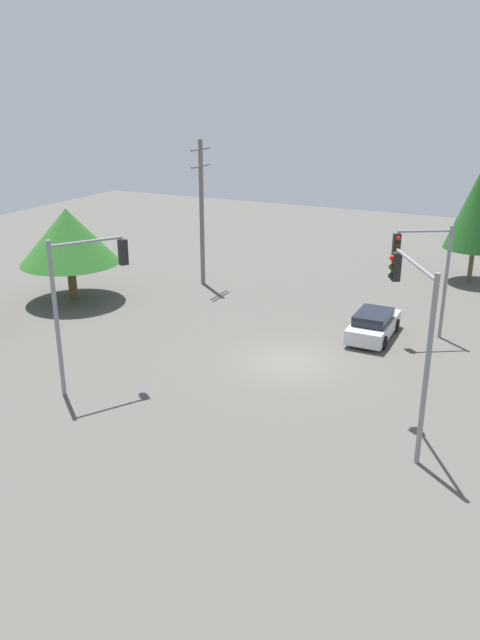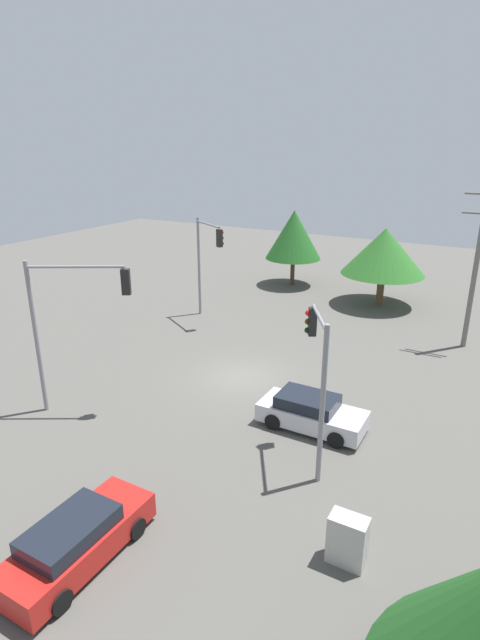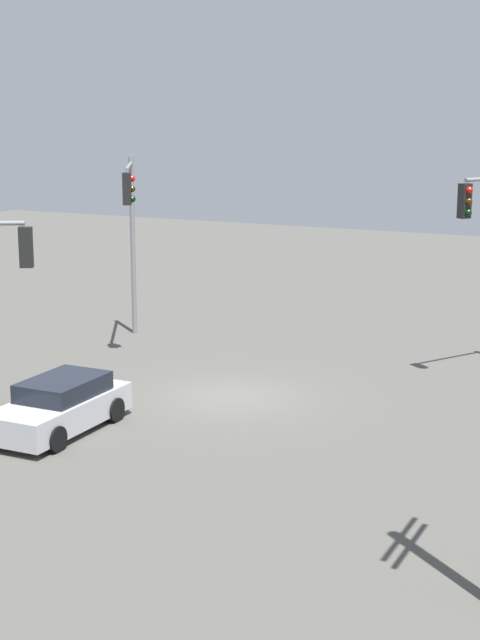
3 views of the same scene
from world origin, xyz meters
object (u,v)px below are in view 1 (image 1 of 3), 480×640
Objects in this scene: traffic_signal_main at (414,320)px; traffic_signal_aux at (426,264)px; traffic_signal_cross at (83,288)px; sedan_silver at (373,325)px.

traffic_signal_aux is (-10.20, -1.43, -0.65)m from traffic_signal_main.
traffic_signal_cross is 16.38m from traffic_signal_aux.
sedan_silver is at bearing -9.15° from traffic_signal_main.
sedan_silver is 3.95m from traffic_signal_aux.
traffic_signal_cross is at bearing -130.19° from sedan_silver.
traffic_signal_main is 10.32m from traffic_signal_aux.
traffic_signal_cross is at bearing 15.75° from traffic_signal_aux.
traffic_signal_aux is at bearing 23.60° from sedan_silver.
traffic_signal_main reaches higher than traffic_signal_aux.
traffic_signal_main is 1.15× the size of traffic_signal_aux.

